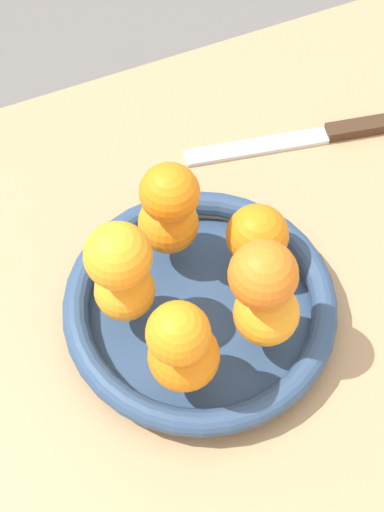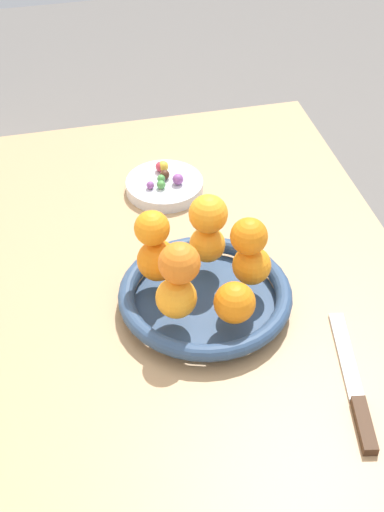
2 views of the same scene
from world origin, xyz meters
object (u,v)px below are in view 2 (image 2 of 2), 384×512
object	(u,v)px
orange_7	(249,236)
orange_4	(252,265)
orange_8	(208,214)
candy_ball_0	(163,166)
orange_1	(158,260)
orange_0	(207,244)
candy_ball_5	(161,167)
candy_ball_4	(178,179)
candy_dish	(165,186)
orange_3	(235,303)
orange_6	(179,263)
candy_ball_3	(150,185)
candy_ball_1	(165,175)
dining_table	(186,332)
orange_2	(176,298)
fruit_bowl	(205,297)
candy_ball_6	(161,185)
knife	(355,390)
orange_5	(152,228)
candy_ball_2	(161,179)

from	to	relation	value
orange_7	orange_4	bearing A→B (deg)	-91.88
orange_8	candy_ball_0	bearing A→B (deg)	3.12
orange_8	orange_1	bearing A→B (deg)	106.39
orange_0	orange_4	xyz separation A→B (m)	(-0.07, -0.05, 0.00)
orange_1	candy_ball_0	xyz separation A→B (m)	(0.31, -0.07, -0.04)
orange_7	candy_ball_5	world-z (taller)	orange_7
orange_7	candy_ball_4	size ratio (longest dim) A/B	2.76
orange_7	candy_dish	bearing A→B (deg)	11.56
orange_3	candy_ball_5	size ratio (longest dim) A/B	3.13
orange_6	candy_ball_3	world-z (taller)	orange_6
candy_dish	candy_ball_3	distance (m)	0.04
candy_ball_0	candy_ball_4	distance (m)	0.05
orange_8	candy_ball_1	bearing A→B (deg)	3.86
orange_7	orange_8	size ratio (longest dim) A/B	0.93
candy_ball_5	dining_table	bearing A→B (deg)	175.70
dining_table	orange_8	world-z (taller)	orange_8
orange_2	orange_8	world-z (taller)	orange_8
orange_0	orange_3	size ratio (longest dim) A/B	0.93
orange_3	orange_8	size ratio (longest dim) A/B	1.01
fruit_bowl	orange_7	xyz separation A→B (m)	(0.00, -0.07, 0.11)
orange_2	orange_7	world-z (taller)	orange_7
candy_ball_6	knife	size ratio (longest dim) A/B	0.06
candy_ball_3	candy_ball_5	world-z (taller)	candy_ball_5
orange_4	orange_5	bearing A→B (deg)	71.29
candy_ball_4	candy_dish	bearing A→B (deg)	57.92
dining_table	orange_2	size ratio (longest dim) A/B	17.70
candy_ball_4	candy_ball_5	size ratio (longest dim) A/B	1.04
orange_5	knife	size ratio (longest dim) A/B	0.21
orange_8	candy_ball_0	world-z (taller)	orange_8
orange_4	orange_6	world-z (taller)	orange_6
candy_dish	candy_ball_4	bearing A→B (deg)	-122.08
orange_3	orange_7	distance (m)	0.10
fruit_bowl	knife	bearing A→B (deg)	-142.95
orange_7	candy_ball_2	bearing A→B (deg)	12.69
candy_ball_1	orange_8	bearing A→B (deg)	-176.14
fruit_bowl	candy_ball_5	size ratio (longest dim) A/B	13.65
orange_7	candy_ball_0	xyz separation A→B (m)	(0.35, 0.06, -0.10)
orange_5	candy_ball_4	world-z (taller)	orange_5
candy_ball_0	candy_ball_6	world-z (taller)	candy_ball_0
candy_ball_3	knife	bearing A→B (deg)	-159.77
orange_1	candy_ball_2	xyz separation A→B (m)	(0.28, -0.06, -0.04)
orange_7	candy_ball_5	size ratio (longest dim) A/B	2.87
candy_ball_1	candy_ball_2	bearing A→B (deg)	136.23
orange_6	candy_ball_0	size ratio (longest dim) A/B	2.90
orange_0	candy_ball_3	world-z (taller)	orange_0
orange_2	candy_ball_4	world-z (taller)	orange_2
orange_6	orange_8	xyz separation A→B (m)	(0.11, -0.07, -0.00)
orange_0	orange_8	size ratio (longest dim) A/B	0.94
fruit_bowl	candy_ball_5	xyz separation A→B (m)	(0.36, -0.00, 0.01)
orange_2	orange_5	distance (m)	0.11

